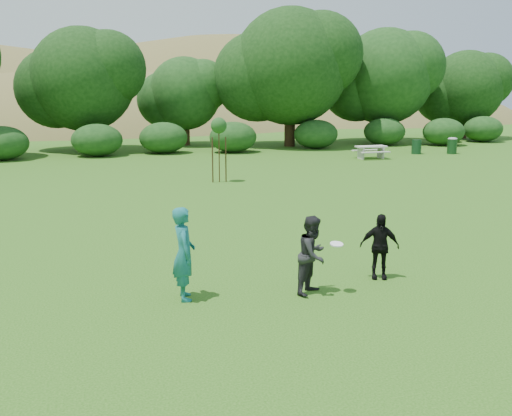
{
  "coord_description": "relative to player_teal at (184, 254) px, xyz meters",
  "views": [
    {
      "loc": [
        -4.08,
        -10.62,
        4.1
      ],
      "look_at": [
        0.0,
        3.0,
        1.1
      ],
      "focal_mm": 40.0,
      "sensor_mm": 36.0,
      "label": 1
    }
  ],
  "objects": [
    {
      "name": "ground",
      "position": [
        2.36,
        -0.04,
        -0.93
      ],
      "size": [
        120.0,
        120.0,
        0.0
      ],
      "primitive_type": "plane",
      "color": "#19470C",
      "rests_on": "ground"
    },
    {
      "name": "player_teal",
      "position": [
        0.0,
        0.0,
        0.0
      ],
      "size": [
        0.47,
        0.69,
        1.86
      ],
      "primitive_type": "imported",
      "rotation": [
        0.0,
        0.0,
        1.54
      ],
      "color": "#166367",
      "rests_on": "ground"
    },
    {
      "name": "player_grey",
      "position": [
        2.55,
        -0.41,
        -0.13
      ],
      "size": [
        0.99,
        0.97,
        1.61
      ],
      "primitive_type": "imported",
      "rotation": [
        0.0,
        0.0,
        0.71
      ],
      "color": "black",
      "rests_on": "ground"
    },
    {
      "name": "player_black",
      "position": [
        4.29,
        0.03,
        -0.21
      ],
      "size": [
        0.92,
        0.64,
        1.45
      ],
      "primitive_type": "imported",
      "rotation": [
        0.0,
        0.0,
        -0.38
      ],
      "color": "black",
      "rests_on": "ground"
    },
    {
      "name": "trash_can_near",
      "position": [
        18.4,
        21.04,
        -0.48
      ],
      "size": [
        0.6,
        0.6,
        0.9
      ],
      "primitive_type": "cylinder",
      "color": "#14391F",
      "rests_on": "ground"
    },
    {
      "name": "frisbee",
      "position": [
        2.99,
        -0.57,
        0.1
      ],
      "size": [
        0.27,
        0.27,
        0.07
      ],
      "color": "white",
      "rests_on": "ground"
    },
    {
      "name": "sapling",
      "position": [
        3.9,
        13.8,
        1.49
      ],
      "size": [
        0.7,
        0.7,
        2.85
      ],
      "color": "#3E2918",
      "rests_on": "ground"
    },
    {
      "name": "picnic_table",
      "position": [
        14.44,
        19.61,
        -0.41
      ],
      "size": [
        1.8,
        1.48,
        0.76
      ],
      "color": "beige",
      "rests_on": "ground"
    },
    {
      "name": "trash_can_lidded",
      "position": [
        20.6,
        20.45,
        -0.39
      ],
      "size": [
        0.6,
        0.6,
        1.05
      ],
      "color": "#143919",
      "rests_on": "ground"
    },
    {
      "name": "hillside",
      "position": [
        1.8,
        68.41,
        -12.9
      ],
      "size": [
        150.0,
        72.0,
        52.0
      ],
      "color": "olive",
      "rests_on": "ground"
    },
    {
      "name": "tree_row",
      "position": [
        5.59,
        28.64,
        3.94
      ],
      "size": [
        53.92,
        10.38,
        9.62
      ],
      "color": "#3A2616",
      "rests_on": "ground"
    }
  ]
}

